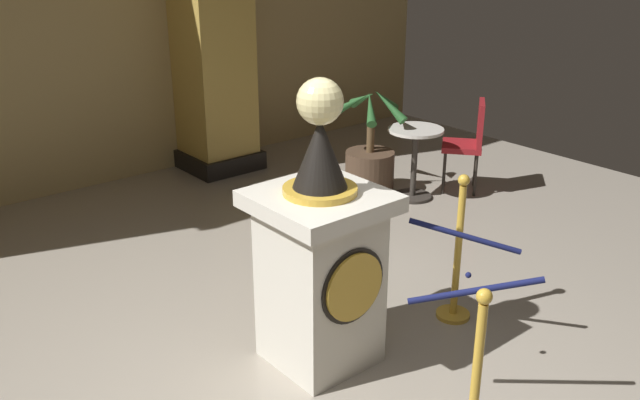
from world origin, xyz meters
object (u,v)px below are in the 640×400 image
(stanchion_far, at_px, (457,269))
(cafe_chair_red, at_px, (470,138))
(pedestal_clock, at_px, (321,258))
(potted_palm_right, at_px, (370,161))
(cafe_table, at_px, (415,154))

(stanchion_far, bearing_deg, cafe_chair_red, 37.10)
(pedestal_clock, bearing_deg, potted_palm_right, 40.52)
(stanchion_far, height_order, cafe_chair_red, stanchion_far)
(stanchion_far, height_order, cafe_table, stanchion_far)
(stanchion_far, xyz_separation_m, cafe_table, (1.49, 1.79, 0.09))
(pedestal_clock, distance_m, stanchion_far, 1.12)
(pedestal_clock, bearing_deg, cafe_table, 31.67)
(cafe_table, bearing_deg, stanchion_far, -129.80)
(stanchion_far, distance_m, cafe_table, 2.33)
(pedestal_clock, bearing_deg, cafe_chair_red, 23.40)
(potted_palm_right, relative_size, cafe_table, 1.53)
(pedestal_clock, xyz_separation_m, cafe_table, (2.54, 1.56, -0.25))
(pedestal_clock, height_order, cafe_table, pedestal_clock)
(pedestal_clock, xyz_separation_m, potted_palm_right, (2.31, 1.98, -0.38))
(cafe_table, bearing_deg, cafe_chair_red, -19.29)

